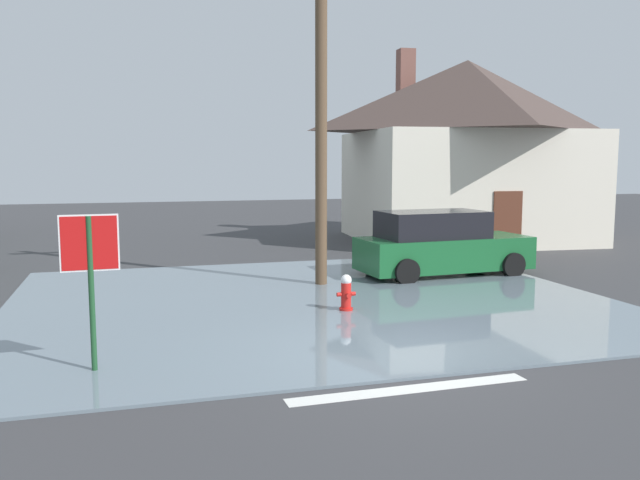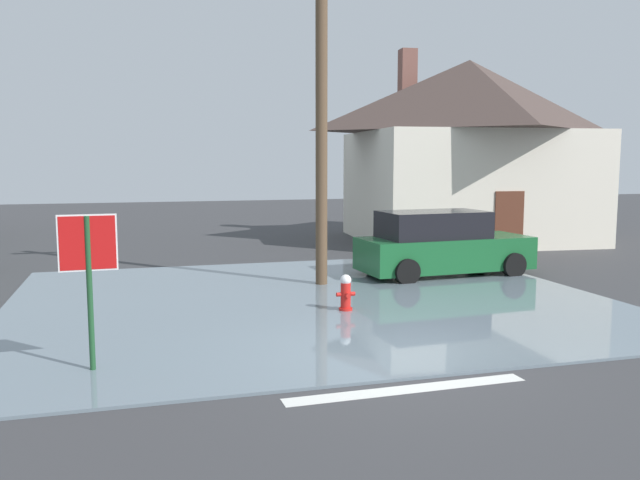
{
  "view_description": "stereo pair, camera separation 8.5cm",
  "coord_description": "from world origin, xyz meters",
  "px_view_note": "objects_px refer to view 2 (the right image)",
  "views": [
    {
      "loc": [
        -3.95,
        -9.02,
        3.0
      ],
      "look_at": [
        0.05,
        4.68,
        1.27
      ],
      "focal_mm": 36.99,
      "sensor_mm": 36.0,
      "label": 1
    },
    {
      "loc": [
        -3.87,
        -9.04,
        3.0
      ],
      "look_at": [
        0.05,
        4.68,
        1.27
      ],
      "focal_mm": 36.99,
      "sensor_mm": 36.0,
      "label": 2
    }
  ],
  "objects_px": {
    "utility_pole": "(321,84)",
    "stop_sign_near": "(88,260)",
    "house": "(467,148)",
    "parked_car": "(441,245)",
    "fire_hydrant": "(346,294)"
  },
  "relations": [
    {
      "from": "utility_pole",
      "to": "stop_sign_near",
      "type": "bearing_deg",
      "value": -132.42
    },
    {
      "from": "house",
      "to": "parked_car",
      "type": "xyz_separation_m",
      "value": [
        -4.42,
        -6.92,
        -2.66
      ]
    },
    {
      "from": "house",
      "to": "parked_car",
      "type": "height_order",
      "value": "house"
    },
    {
      "from": "parked_car",
      "to": "stop_sign_near",
      "type": "bearing_deg",
      "value": -144.78
    },
    {
      "from": "stop_sign_near",
      "to": "house",
      "type": "distance_m",
      "value": 18.16
    },
    {
      "from": "stop_sign_near",
      "to": "fire_hydrant",
      "type": "relative_size",
      "value": 2.97
    },
    {
      "from": "fire_hydrant",
      "to": "house",
      "type": "xyz_separation_m",
      "value": [
        8.13,
        10.23,
        3.09
      ]
    },
    {
      "from": "stop_sign_near",
      "to": "utility_pole",
      "type": "xyz_separation_m",
      "value": [
        4.93,
        5.4,
        3.15
      ]
    },
    {
      "from": "parked_car",
      "to": "house",
      "type": "bearing_deg",
      "value": 57.42
    },
    {
      "from": "fire_hydrant",
      "to": "house",
      "type": "bearing_deg",
      "value": 51.53
    },
    {
      "from": "stop_sign_near",
      "to": "fire_hydrant",
      "type": "xyz_separation_m",
      "value": [
        4.62,
        2.57,
        -1.25
      ]
    },
    {
      "from": "utility_pole",
      "to": "house",
      "type": "relative_size",
      "value": 1.0
    },
    {
      "from": "house",
      "to": "stop_sign_near",
      "type": "bearing_deg",
      "value": -134.89
    },
    {
      "from": "utility_pole",
      "to": "parked_car",
      "type": "xyz_separation_m",
      "value": [
        3.39,
        0.48,
        -3.96
      ]
    },
    {
      "from": "utility_pole",
      "to": "parked_car",
      "type": "height_order",
      "value": "utility_pole"
    }
  ]
}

